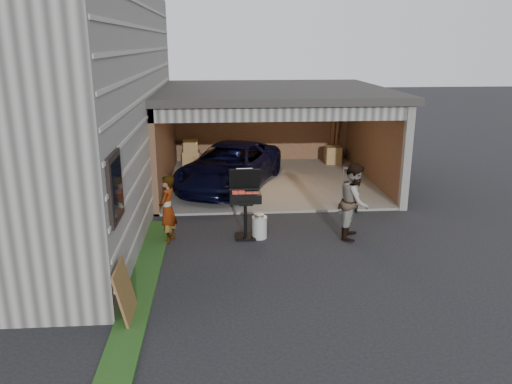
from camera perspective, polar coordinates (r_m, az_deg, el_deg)
The scene contains 11 objects.
ground at distance 9.45m, azimuth 1.20°, elevation -9.53°, with size 80.00×80.00×0.00m, color black.
house at distance 13.53m, azimuth -27.11°, elevation 8.86°, with size 7.00×11.00×5.50m, color #474744.
groundcover_strip at distance 8.63m, azimuth -13.54°, elevation -12.53°, with size 0.50×8.00×0.06m, color #193814.
garage at distance 15.48m, azimuth 1.62°, elevation 8.13°, with size 6.80×6.30×2.90m.
minivan at distance 14.74m, azimuth -3.00°, elevation 2.80°, with size 2.11×4.58×1.27m, color black.
woman at distance 10.88m, azimuth -10.08°, elevation -1.94°, with size 0.54×0.36×1.49m, color silver.
man at distance 11.15m, azimuth 11.20°, elevation -1.03°, with size 0.82×0.64×1.68m, color #48211C.
bbq_grill at distance 10.89m, azimuth -1.24°, elevation -0.80°, with size 0.68×0.60×1.51m.
propane_tank at distance 11.08m, azimuth 0.39°, elevation -4.05°, with size 0.33×0.33×0.50m, color #ADACA9.
plywood_panel at distance 8.16m, azimuth -14.73°, elevation -11.09°, with size 0.04×0.81×0.91m, color brown.
hand_truck at distance 12.96m, azimuth 10.46°, elevation -1.32°, with size 0.53×0.49×1.17m.
Camera 1 is at (-0.84, -8.43, 4.18)m, focal length 35.00 mm.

